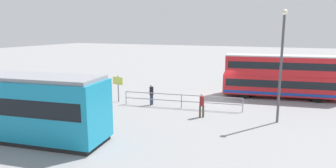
% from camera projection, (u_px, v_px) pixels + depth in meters
% --- Properties ---
extents(ground_plane, '(160.00, 160.00, 0.00)m').
position_uv_depth(ground_plane, '(218.00, 98.00, 26.35)').
color(ground_plane, gray).
extents(double_decker_bus, '(10.34, 3.68, 3.82)m').
position_uv_depth(double_decker_bus, '(282.00, 76.00, 26.18)').
color(double_decker_bus, red).
rests_on(double_decker_bus, ground).
extents(pedestrian_near_railing, '(0.36, 0.36, 1.72)m').
position_uv_depth(pedestrian_near_railing, '(152.00, 93.00, 23.86)').
color(pedestrian_near_railing, '#33384C').
rests_on(pedestrian_near_railing, ground).
extents(pedestrian_crossing, '(0.41, 0.41, 1.69)m').
position_uv_depth(pedestrian_crossing, '(202.00, 104.00, 20.55)').
color(pedestrian_crossing, '#4C3F2D').
rests_on(pedestrian_crossing, ground).
extents(pedestrian_railing, '(9.27, 1.22, 1.08)m').
position_uv_depth(pedestrian_railing, '(181.00, 99.00, 22.99)').
color(pedestrian_railing, gray).
rests_on(pedestrian_railing, ground).
extents(info_sign, '(1.04, 0.24, 2.23)m').
position_uv_depth(info_sign, '(118.00, 84.00, 24.82)').
color(info_sign, slate).
rests_on(info_sign, ground).
extents(street_lamp, '(0.36, 0.36, 7.27)m').
position_uv_depth(street_lamp, '(281.00, 59.00, 18.83)').
color(street_lamp, '#4C4C51').
rests_on(street_lamp, ground).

